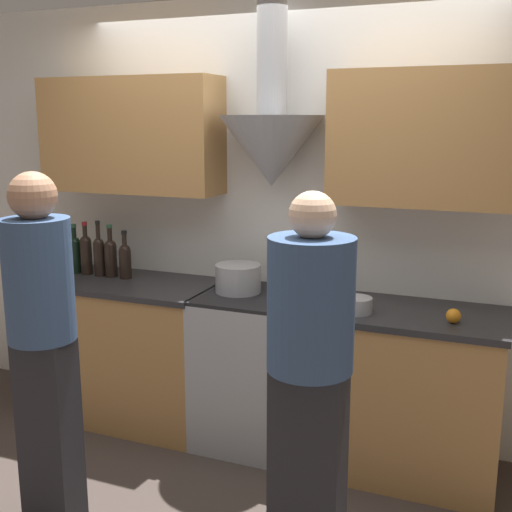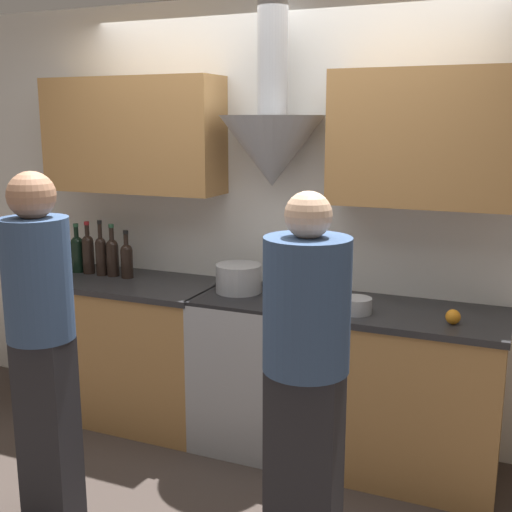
# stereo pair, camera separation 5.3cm
# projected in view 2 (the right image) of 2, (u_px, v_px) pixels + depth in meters

# --- Properties ---
(ground_plane) EXTENTS (12.00, 12.00, 0.00)m
(ground_plane) POSITION_uv_depth(u_px,v_px,m) (241.00, 467.00, 3.57)
(ground_plane) COLOR #423833
(wall_back) EXTENTS (8.40, 0.60, 2.60)m
(wall_back) POSITION_uv_depth(u_px,v_px,m) (275.00, 194.00, 3.81)
(wall_back) COLOR white
(wall_back) RESTS_ON ground_plane
(counter_left) EXTENTS (1.19, 0.62, 0.91)m
(counter_left) POSITION_uv_depth(u_px,v_px,m) (128.00, 348.00, 4.13)
(counter_left) COLOR #B27F47
(counter_left) RESTS_ON ground_plane
(counter_right) EXTENTS (0.99, 0.62, 0.91)m
(counter_right) POSITION_uv_depth(u_px,v_px,m) (407.00, 393.00, 3.45)
(counter_right) COLOR #B27F47
(counter_right) RESTS_ON ground_plane
(stove_range) EXTENTS (0.71, 0.60, 0.91)m
(stove_range) POSITION_uv_depth(u_px,v_px,m) (263.00, 369.00, 3.77)
(stove_range) COLOR #A8AAAF
(stove_range) RESTS_ON ground_plane
(wine_bottle_0) EXTENTS (0.07, 0.07, 0.37)m
(wine_bottle_0) POSITION_uv_depth(u_px,v_px,m) (65.00, 249.00, 4.24)
(wine_bottle_0) COLOR black
(wine_bottle_0) RESTS_ON counter_left
(wine_bottle_1) EXTENTS (0.08, 0.08, 0.32)m
(wine_bottle_1) POSITION_uv_depth(u_px,v_px,m) (77.00, 252.00, 4.21)
(wine_bottle_1) COLOR black
(wine_bottle_1) RESTS_ON counter_left
(wine_bottle_2) EXTENTS (0.08, 0.08, 0.34)m
(wine_bottle_2) POSITION_uv_depth(u_px,v_px,m) (88.00, 252.00, 4.17)
(wine_bottle_2) COLOR black
(wine_bottle_2) RESTS_ON counter_left
(wine_bottle_3) EXTENTS (0.07, 0.07, 0.36)m
(wine_bottle_3) POSITION_uv_depth(u_px,v_px,m) (101.00, 254.00, 4.12)
(wine_bottle_3) COLOR black
(wine_bottle_3) RESTS_ON counter_left
(wine_bottle_4) EXTENTS (0.08, 0.08, 0.34)m
(wine_bottle_4) POSITION_uv_depth(u_px,v_px,m) (112.00, 255.00, 4.10)
(wine_bottle_4) COLOR black
(wine_bottle_4) RESTS_ON counter_left
(wine_bottle_5) EXTENTS (0.08, 0.08, 0.31)m
(wine_bottle_5) POSITION_uv_depth(u_px,v_px,m) (127.00, 259.00, 4.06)
(wine_bottle_5) COLOR black
(wine_bottle_5) RESTS_ON counter_left
(stock_pot) EXTENTS (0.27, 0.27, 0.16)m
(stock_pot) POSITION_uv_depth(u_px,v_px,m) (239.00, 278.00, 3.73)
(stock_pot) COLOR #A8AAAF
(stock_pot) RESTS_ON stove_range
(mixing_bowl) EXTENTS (0.23, 0.23, 0.06)m
(mixing_bowl) POSITION_uv_depth(u_px,v_px,m) (291.00, 292.00, 3.63)
(mixing_bowl) COLOR #A8AAAF
(mixing_bowl) RESTS_ON stove_range
(orange_fruit) EXTENTS (0.07, 0.07, 0.07)m
(orange_fruit) POSITION_uv_depth(u_px,v_px,m) (453.00, 317.00, 3.15)
(orange_fruit) COLOR orange
(orange_fruit) RESTS_ON counter_right
(saucepan) EXTENTS (0.16, 0.16, 0.08)m
(saucepan) POSITION_uv_depth(u_px,v_px,m) (356.00, 305.00, 3.33)
(saucepan) COLOR #A8AAAF
(saucepan) RESTS_ON counter_right
(person_foreground_left) EXTENTS (0.31, 0.31, 1.68)m
(person_foreground_left) POSITION_uv_depth(u_px,v_px,m) (41.00, 333.00, 2.92)
(person_foreground_left) COLOR #28282D
(person_foreground_left) RESTS_ON ground_plane
(person_foreground_right) EXTENTS (0.34, 0.34, 1.63)m
(person_foreground_right) POSITION_uv_depth(u_px,v_px,m) (306.00, 375.00, 2.55)
(person_foreground_right) COLOR #28282D
(person_foreground_right) RESTS_ON ground_plane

